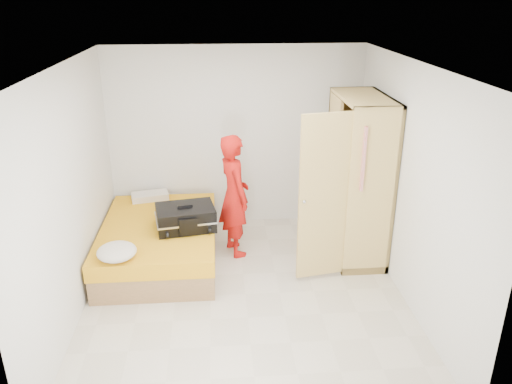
{
  "coord_description": "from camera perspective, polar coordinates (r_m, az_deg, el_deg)",
  "views": [
    {
      "loc": [
        -0.27,
        -4.89,
        3.27
      ],
      "look_at": [
        0.18,
        0.67,
        1.0
      ],
      "focal_mm": 35.0,
      "sensor_mm": 36.0,
      "label": 1
    }
  ],
  "objects": [
    {
      "name": "wardrobe",
      "position": [
        6.41,
        11.28,
        0.93
      ],
      "size": [
        1.16,
        1.29,
        2.1
      ],
      "color": "#DBB96B",
      "rests_on": "ground"
    },
    {
      "name": "suitcase",
      "position": [
        6.27,
        -8.05,
        -2.92
      ],
      "size": [
        0.8,
        0.65,
        0.31
      ],
      "rotation": [
        0.0,
        0.0,
        0.17
      ],
      "color": "black",
      "rests_on": "bed"
    },
    {
      "name": "person",
      "position": [
        6.43,
        -2.51,
        -0.4
      ],
      "size": [
        0.56,
        0.69,
        1.62
      ],
      "primitive_type": "imported",
      "rotation": [
        0.0,
        0.0,
        1.91
      ],
      "color": "red",
      "rests_on": "ground"
    },
    {
      "name": "round_cushion",
      "position": [
        5.76,
        -15.64,
        -6.59
      ],
      "size": [
        0.44,
        0.44,
        0.17
      ],
      "primitive_type": "ellipsoid",
      "color": "beige",
      "rests_on": "bed"
    },
    {
      "name": "room",
      "position": [
        5.28,
        -1.34,
        0.22
      ],
      "size": [
        4.0,
        4.02,
        2.6
      ],
      "color": "beige",
      "rests_on": "ground"
    },
    {
      "name": "pillow",
      "position": [
        7.25,
        -12.03,
        -0.47
      ],
      "size": [
        0.55,
        0.36,
        0.09
      ],
      "primitive_type": "cube",
      "rotation": [
        0.0,
        0.0,
        0.22
      ],
      "color": "beige",
      "rests_on": "bed"
    },
    {
      "name": "bed",
      "position": [
        6.58,
        -10.94,
        -5.63
      ],
      "size": [
        1.42,
        2.02,
        0.5
      ],
      "color": "#A07249",
      "rests_on": "ground"
    }
  ]
}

